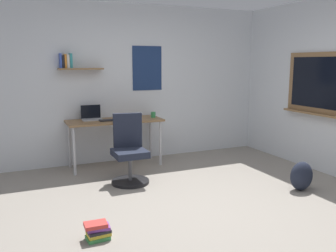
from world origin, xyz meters
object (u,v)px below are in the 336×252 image
Objects in this scene: desk at (115,125)px; book_stack_on_floor at (98,231)px; computer_mouse at (129,119)px; keyboard at (111,120)px; coffee_mug at (153,115)px; backpack at (301,176)px; laptop at (92,116)px; office_chair at (129,153)px.

book_stack_on_floor is at bearing -109.36° from desk.
keyboard is at bearing 180.00° from computer_mouse.
keyboard is at bearing -176.02° from coffee_mug.
laptop is at bearing 135.64° from backpack.
laptop is 3.21m from backpack.
office_chair is at bearing 62.14° from book_stack_on_floor.
book_stack_on_floor is (-1.46, -2.30, -0.72)m from coffee_mug.
desk is at bearing 44.32° from keyboard.
keyboard is (0.26, -0.21, -0.04)m from laptop.
laptop is 1.28× the size of book_stack_on_floor.
desk is 4.80× the size of laptop.
backpack is (1.71, -1.99, -0.58)m from computer_mouse.
keyboard is 3.56× the size of computer_mouse.
computer_mouse is 2.56m from book_stack_on_floor.
desk is 0.66m from coffee_mug.
laptop is 0.99m from coffee_mug.
keyboard is (-0.04, 0.76, 0.36)m from office_chair.
coffee_mug is 0.38× the size of book_stack_on_floor.
computer_mouse is 2.69m from backpack.
keyboard is 1.52× the size of book_stack_on_floor.
backpack is at bearing -44.95° from keyboard.
laptop reaches higher than office_chair.
book_stack_on_floor is at bearing -114.43° from computer_mouse.
office_chair is 2.31m from backpack.
keyboard is 0.97× the size of backpack.
coffee_mug is 2.81m from book_stack_on_floor.
backpack reaches higher than book_stack_on_floor.
office_chair is 3.91× the size of book_stack_on_floor.
computer_mouse is at bearing 0.00° from keyboard.
coffee_mug is (0.68, 0.81, 0.39)m from office_chair.
computer_mouse is at bearing -19.45° from desk.
computer_mouse is (0.54, -0.21, -0.04)m from laptop.
book_stack_on_floor is at bearing -108.24° from keyboard.
coffee_mug is 2.48m from backpack.
office_chair is at bearing -92.15° from desk.
office_chair is 10.33× the size of coffee_mug.
keyboard is at bearing -135.68° from desk.
computer_mouse is at bearing -173.49° from coffee_mug.
keyboard is 2.46m from book_stack_on_floor.
backpack is at bearing -32.12° from office_chair.
office_chair is at bearing -107.23° from computer_mouse.
coffee_mug is at bearing 50.35° from office_chair.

